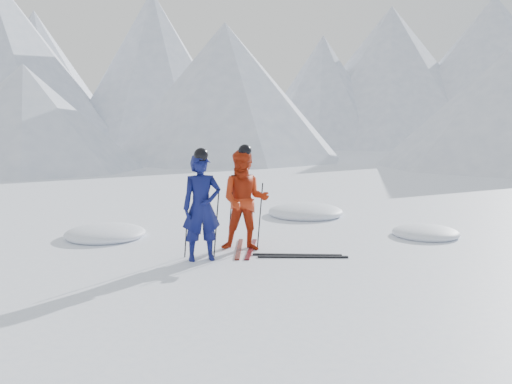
{
  "coord_description": "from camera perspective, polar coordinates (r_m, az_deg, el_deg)",
  "views": [
    {
      "loc": [
        -1.76,
        -10.58,
        2.55
      ],
      "look_at": [
        -1.81,
        0.5,
        1.1
      ],
      "focal_mm": 38.0,
      "sensor_mm": 36.0,
      "label": 1
    }
  ],
  "objects": [
    {
      "name": "skier_red",
      "position": [
        10.7,
        -1.17,
        -0.89
      ],
      "size": [
        1.0,
        0.8,
        1.99
      ],
      "primitive_type": "imported",
      "rotation": [
        0.0,
        0.0,
        -0.04
      ],
      "color": "#AE2A0D",
      "rests_on": "ground"
    },
    {
      "name": "snow_lumps",
      "position": [
        13.39,
        1.33,
        -3.52
      ],
      "size": [
        8.75,
        4.72,
        0.45
      ],
      "color": "white",
      "rests_on": "ground"
    },
    {
      "name": "pole_blue_right",
      "position": [
        10.25,
        -4.18,
        -3.22
      ],
      "size": [
        0.13,
        0.08,
        1.31
      ],
      "primitive_type": "cylinder",
      "rotation": [
        -0.04,
        0.08,
        0.0
      ],
      "color": "black",
      "rests_on": "ground"
    },
    {
      "name": "ski_worn_left",
      "position": [
        10.89,
        -1.79,
        -6.01
      ],
      "size": [
        0.11,
        1.7,
        0.03
      ],
      "primitive_type": "cube",
      "rotation": [
        0.0,
        0.0,
        -0.01
      ],
      "color": "black",
      "rests_on": "ground"
    },
    {
      "name": "ground",
      "position": [
        11.03,
        9.51,
        -6.02
      ],
      "size": [
        160.0,
        160.0,
        0.0
      ],
      "primitive_type": "plane",
      "color": "white",
      "rests_on": "ground"
    },
    {
      "name": "ski_loose_a",
      "position": [
        10.44,
        4.34,
        -6.62
      ],
      "size": [
        1.7,
        0.17,
        0.03
      ],
      "primitive_type": "cube",
      "rotation": [
        0.0,
        0.0,
        1.53
      ],
      "color": "black",
      "rests_on": "ground"
    },
    {
      "name": "skier_blue",
      "position": [
        9.97,
        -5.74,
        -1.63
      ],
      "size": [
        0.82,
        0.66,
        1.97
      ],
      "primitive_type": "imported",
      "rotation": [
        0.0,
        0.0,
        0.29
      ],
      "color": "#0C124B",
      "rests_on": "ground"
    },
    {
      "name": "ski_worn_right",
      "position": [
        10.89,
        -0.53,
        -6.01
      ],
      "size": [
        0.22,
        1.7,
        0.03
      ],
      "primitive_type": "cube",
      "rotation": [
        0.0,
        0.0,
        -0.08
      ],
      "color": "black",
      "rests_on": "ground"
    },
    {
      "name": "mountain_range",
      "position": [
        46.68,
        9.74,
        12.49
      ],
      "size": [
        106.15,
        62.94,
        15.53
      ],
      "color": "#B2BCD1",
      "rests_on": "ground"
    },
    {
      "name": "pole_red_right",
      "position": [
        10.9,
        0.43,
        -2.51
      ],
      "size": [
        0.13,
        0.09,
        1.33
      ],
      "primitive_type": "cylinder",
      "rotation": [
        -0.05,
        0.08,
        0.0
      ],
      "color": "black",
      "rests_on": "ground"
    },
    {
      "name": "ski_loose_b",
      "position": [
        10.31,
        4.96,
        -6.81
      ],
      "size": [
        1.7,
        0.11,
        0.03
      ],
      "primitive_type": "cube",
      "rotation": [
        0.0,
        0.0,
        1.56
      ],
      "color": "black",
      "rests_on": "ground"
    },
    {
      "name": "pole_red_left",
      "position": [
        11.01,
        -2.7,
        -2.41
      ],
      "size": [
        0.13,
        0.1,
        1.33
      ],
      "primitive_type": "cylinder",
      "rotation": [
        0.06,
        0.08,
        0.0
      ],
      "color": "black",
      "rests_on": "ground"
    },
    {
      "name": "pole_blue_left",
      "position": [
        10.21,
        -7.31,
        -3.3
      ],
      "size": [
        0.13,
        0.09,
        1.31
      ],
      "primitive_type": "cylinder",
      "rotation": [
        0.05,
        0.08,
        0.0
      ],
      "color": "black",
      "rests_on": "ground"
    }
  ]
}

